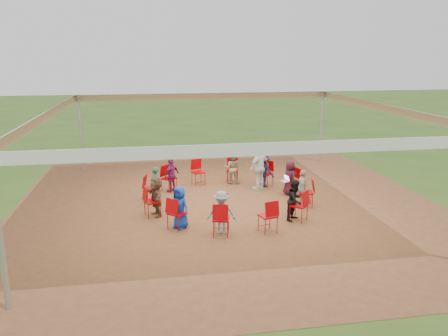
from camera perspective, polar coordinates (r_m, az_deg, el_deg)
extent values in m
plane|color=#335019|center=(13.70, 0.48, -4.78)|extent=(80.00, 80.00, 0.00)
plane|color=brown|center=(13.70, 0.48, -4.75)|extent=(13.00, 13.00, 0.00)
cylinder|color=#B2B2B7|center=(18.18, -18.19, 4.25)|extent=(0.12, 0.12, 3.00)
cylinder|color=#B2B2B7|center=(19.40, 12.56, 5.25)|extent=(0.12, 0.12, 3.00)
plane|color=white|center=(13.01, 0.50, 7.78)|extent=(10.30, 10.30, 0.00)
cube|color=white|center=(8.08, 6.98, 2.53)|extent=(10.30, 0.03, 0.24)
cube|color=white|center=(18.09, -2.42, 9.33)|extent=(10.30, 0.03, 0.24)
cube|color=white|center=(13.14, -22.33, 6.23)|extent=(0.03, 10.30, 0.24)
cube|color=white|center=(14.82, 20.67, 7.23)|extent=(0.03, 10.30, 0.24)
imported|color=#3A101D|center=(14.62, 8.58, -1.27)|extent=(0.46, 0.63, 1.16)
imported|color=#171438|center=(15.39, 5.26, -0.35)|extent=(0.80, 0.79, 1.16)
imported|color=#9B885F|center=(15.71, 1.07, 0.02)|extent=(0.63, 0.45, 1.16)
imported|color=#7B1E54|center=(14.87, -6.85, -0.94)|extent=(0.72, 0.73, 1.16)
imported|color=#2A4D36|center=(13.86, -9.02, -2.18)|extent=(0.37, 0.48, 1.16)
imported|color=brown|center=(12.73, -8.85, -3.71)|extent=(0.68, 1.14, 1.16)
imported|color=#143DA7|center=(11.78, -5.80, -5.12)|extent=(0.63, 0.62, 1.16)
imported|color=gray|center=(11.35, -0.34, -5.83)|extent=(0.82, 0.54, 1.16)
imported|color=black|center=(12.44, 9.28, -4.16)|extent=(0.63, 0.63, 1.16)
imported|color=#B9B7A5|center=(13.55, 10.19, -2.62)|extent=(0.50, 0.74, 1.16)
imported|color=white|center=(15.01, 4.65, 0.05)|extent=(1.01, 0.91, 1.56)
torus|color=black|center=(14.61, -0.17, -3.43)|extent=(0.43, 0.43, 0.03)
torus|color=black|center=(14.58, 0.02, -3.47)|extent=(0.35, 0.35, 0.03)
cube|color=#B7B7BC|center=(14.53, 7.85, -1.71)|extent=(0.28, 0.34, 0.01)
cube|color=#B7B7BC|center=(14.55, 8.20, -1.27)|extent=(0.14, 0.31, 0.19)
cube|color=#CCE0FF|center=(14.55, 8.18, -1.27)|extent=(0.12, 0.27, 0.16)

